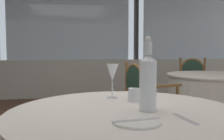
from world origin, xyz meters
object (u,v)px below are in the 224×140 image
object	(u,v)px
water_tumbler	(134,95)
dining_chair_0_0	(194,81)
water_bottle	(148,81)
side_plate	(136,121)
wine_glass	(112,73)
dining_chair_0_1	(145,96)

from	to	relation	value
water_tumbler	dining_chair_0_0	xyz separation A→B (m)	(1.68, 2.39, -0.24)
water_bottle	water_tumbler	world-z (taller)	water_bottle
water_bottle	water_tumbler	bearing A→B (deg)	90.76
dining_chair_0_0	side_plate	bearing A→B (deg)	-16.23
wine_glass	dining_chair_0_0	size ratio (longest dim) A/B	0.22
water_bottle	side_plate	bearing A→B (deg)	-120.41
side_plate	dining_chair_0_1	world-z (taller)	dining_chair_0_1
side_plate	wine_glass	size ratio (longest dim) A/B	0.94
water_tumbler	water_bottle	bearing A→B (deg)	-89.24
dining_chair_0_0	dining_chair_0_1	world-z (taller)	dining_chair_0_0
dining_chair_0_0	dining_chair_0_1	xyz separation A→B (m)	(-1.22, -1.17, -0.01)
side_plate	dining_chair_0_0	size ratio (longest dim) A/B	0.21
water_bottle	wine_glass	bearing A→B (deg)	107.48
dining_chair_0_0	dining_chair_0_1	distance (m)	1.69
dining_chair_0_1	side_plate	bearing A→B (deg)	-122.78
side_plate	dining_chair_0_0	distance (m)	3.32
side_plate	dining_chair_0_0	world-z (taller)	dining_chair_0_0
wine_glass	water_tumbler	size ratio (longest dim) A/B	2.85
water_tumbler	dining_chair_0_0	world-z (taller)	dining_chair_0_0
side_plate	dining_chair_0_1	bearing A→B (deg)	71.00
wine_glass	dining_chair_0_1	bearing A→B (deg)	62.94
side_plate	dining_chair_0_1	distance (m)	1.74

